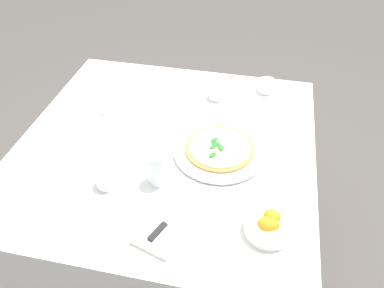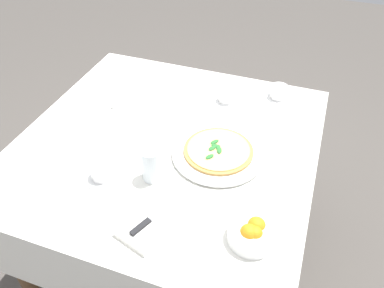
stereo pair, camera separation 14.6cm
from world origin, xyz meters
TOP-DOWN VIEW (x-y plane):
  - ground_plane at (0.00, 0.00)m, footprint 8.00×8.00m
  - dining_table at (0.00, 0.00)m, footprint 1.15×1.15m
  - pizza_plate at (-0.01, -0.21)m, footprint 0.35×0.35m
  - pizza at (-0.01, -0.21)m, footprint 0.26×0.26m
  - coffee_cup_left_edge at (0.45, -0.36)m, footprint 0.13×0.13m
  - coffee_cup_right_edge at (-0.26, 0.14)m, footprint 0.13×0.13m
  - coffee_cup_far_left at (0.34, -0.15)m, footprint 0.13×0.13m
  - water_glass_far_right at (-0.20, -0.03)m, footprint 0.07×0.07m
  - napkin_folded at (-0.38, -0.11)m, footprint 0.25×0.19m
  - dinner_knife at (-0.38, -0.11)m, footprint 0.19×0.09m
  - citrus_bowl at (-0.34, -0.42)m, footprint 0.15×0.15m
  - menu_card at (0.17, 0.30)m, footprint 0.09×0.01m

SIDE VIEW (x-z plane):
  - ground_plane at x=0.00m, z-range 0.00..0.00m
  - dining_table at x=0.00m, z-range 0.25..1.00m
  - napkin_folded at x=-0.38m, z-range 0.76..0.78m
  - pizza_plate at x=-0.01m, z-range 0.76..0.78m
  - dinner_knife at x=-0.38m, z-range 0.78..0.79m
  - pizza at x=-0.01m, z-range 0.77..0.79m
  - coffee_cup_right_edge at x=-0.26m, z-range 0.75..0.81m
  - coffee_cup_far_left at x=0.34m, z-range 0.75..0.81m
  - citrus_bowl at x=-0.34m, z-range 0.75..0.82m
  - coffee_cup_left_edge at x=0.45m, z-range 0.75..0.82m
  - menu_card at x=0.17m, z-range 0.76..0.82m
  - water_glass_far_right at x=-0.20m, z-range 0.75..0.88m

